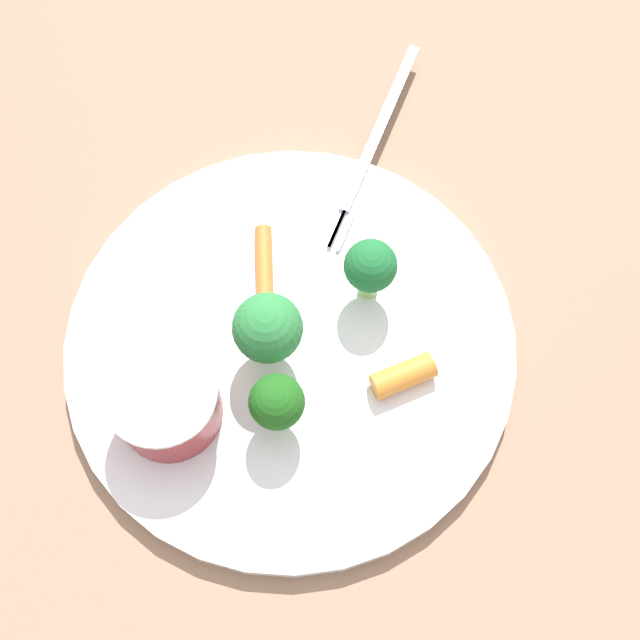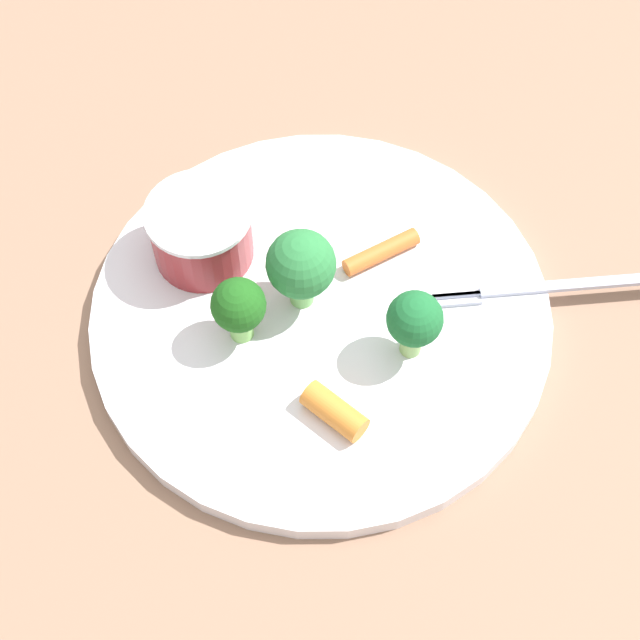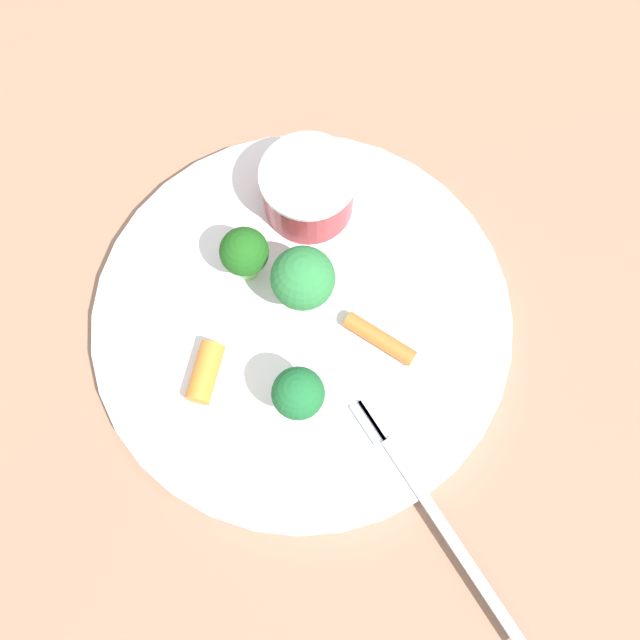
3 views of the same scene
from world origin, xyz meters
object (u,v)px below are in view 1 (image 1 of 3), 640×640
at_px(broccoli_floret_2, 277,403).
at_px(carrot_stick_0, 402,379).
at_px(plate, 291,344).
at_px(broccoli_floret_0, 370,267).
at_px(broccoli_floret_1, 268,329).
at_px(carrot_stick_1, 264,263).
at_px(fork, 374,147).
at_px(sauce_cup, 166,402).

relative_size(broccoli_floret_2, carrot_stick_0, 1.24).
distance_m(plate, broccoli_floret_0, 0.07).
distance_m(broccoli_floret_0, broccoli_floret_1, 0.07).
relative_size(plate, broccoli_floret_1, 4.84).
xyz_separation_m(broccoli_floret_2, carrot_stick_0, (0.06, 0.04, -0.02)).
xyz_separation_m(carrot_stick_1, fork, (0.03, 0.10, -0.00)).
height_order(broccoli_floret_1, carrot_stick_0, broccoli_floret_1).
bearing_deg(broccoli_floret_2, carrot_stick_1, 117.25).
height_order(sauce_cup, carrot_stick_0, sauce_cup).
relative_size(broccoli_floret_1, carrot_stick_1, 1.14).
bearing_deg(fork, broccoli_floret_0, -72.81).
relative_size(carrot_stick_1, fork, 0.29).
xyz_separation_m(sauce_cup, carrot_stick_0, (0.12, 0.06, -0.01)).
bearing_deg(sauce_cup, fork, 77.10).
relative_size(broccoli_floret_0, carrot_stick_1, 1.00).
height_order(broccoli_floret_0, carrot_stick_1, broccoli_floret_0).
distance_m(plate, carrot_stick_1, 0.05).
relative_size(broccoli_floret_0, broccoli_floret_1, 0.87).
height_order(plate, fork, fork).
distance_m(broccoli_floret_1, carrot_stick_0, 0.08).
bearing_deg(carrot_stick_0, plate, 178.47).
bearing_deg(sauce_cup, broccoli_floret_0, 55.01).
xyz_separation_m(broccoli_floret_0, broccoli_floret_2, (-0.02, -0.09, -0.00)).
distance_m(broccoli_floret_0, fork, 0.11).
bearing_deg(fork, carrot_stick_1, -107.69).
bearing_deg(fork, carrot_stick_0, -65.12).
xyz_separation_m(broccoli_floret_2, carrot_stick_1, (-0.04, 0.08, -0.02)).
xyz_separation_m(plate, broccoli_floret_2, (0.01, -0.05, 0.03)).
bearing_deg(sauce_cup, plate, 54.24).
bearing_deg(broccoli_floret_1, broccoli_floret_0, 55.28).
distance_m(carrot_stick_1, fork, 0.11).
bearing_deg(plate, broccoli_floret_2, -75.88).
distance_m(plate, sauce_cup, 0.08).
distance_m(broccoli_floret_0, broccoli_floret_2, 0.09).
bearing_deg(broccoli_floret_0, carrot_stick_0, -52.31).
height_order(broccoli_floret_2, fork, broccoli_floret_2).
bearing_deg(carrot_stick_0, fork, 114.88).
relative_size(broccoli_floret_0, carrot_stick_0, 1.31).
height_order(sauce_cup, carrot_stick_1, sauce_cup).
height_order(sauce_cup, broccoli_floret_1, broccoli_floret_1).
distance_m(broccoli_floret_1, carrot_stick_1, 0.06).
distance_m(sauce_cup, broccoli_floret_2, 0.06).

